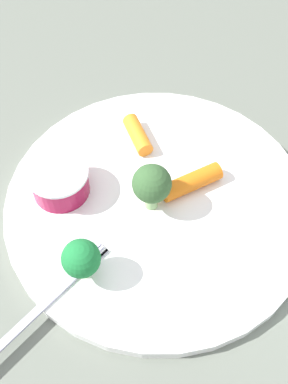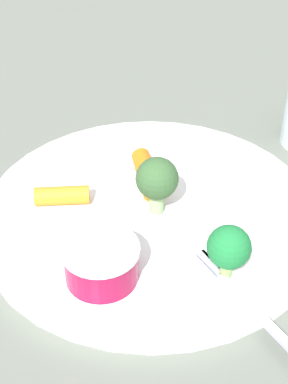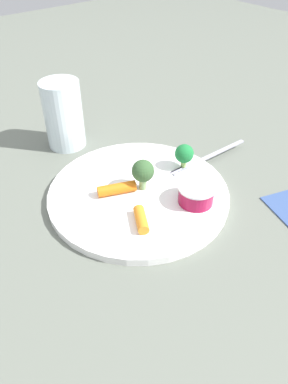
# 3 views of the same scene
# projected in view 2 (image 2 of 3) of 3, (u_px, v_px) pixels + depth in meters

# --- Properties ---
(ground_plane) EXTENTS (2.40, 2.40, 0.00)m
(ground_plane) POSITION_uv_depth(u_px,v_px,m) (150.00, 216.00, 0.46)
(ground_plane) COLOR #5F655B
(plate) EXTENTS (0.28, 0.28, 0.01)m
(plate) POSITION_uv_depth(u_px,v_px,m) (150.00, 211.00, 0.46)
(plate) COLOR white
(plate) RESTS_ON ground_plane
(sauce_cup) EXTENTS (0.05, 0.05, 0.03)m
(sauce_cup) POSITION_uv_depth(u_px,v_px,m) (101.00, 262.00, 0.38)
(sauce_cup) COLOR maroon
(sauce_cup) RESTS_ON plate
(broccoli_floret_0) EXTENTS (0.03, 0.03, 0.04)m
(broccoli_floret_0) POSITION_uv_depth(u_px,v_px,m) (227.00, 249.00, 0.37)
(broccoli_floret_0) COLOR #8CBE5E
(broccoli_floret_0) RESTS_ON plate
(broccoli_floret_1) EXTENTS (0.03, 0.03, 0.05)m
(broccoli_floret_1) POSITION_uv_depth(u_px,v_px,m) (152.00, 182.00, 0.43)
(broccoli_floret_1) COLOR #8AB273
(broccoli_floret_1) RESTS_ON plate
(carrot_stick_0) EXTENTS (0.04, 0.06, 0.02)m
(carrot_stick_0) POSITION_uv_depth(u_px,v_px,m) (147.00, 174.00, 0.47)
(carrot_stick_0) COLOR orange
(carrot_stick_0) RESTS_ON plate
(carrot_stick_1) EXTENTS (0.05, 0.04, 0.02)m
(carrot_stick_1) POSITION_uv_depth(u_px,v_px,m) (62.00, 196.00, 0.45)
(carrot_stick_1) COLOR orange
(carrot_stick_1) RESTS_ON plate
(fork) EXTENTS (0.02, 0.17, 0.00)m
(fork) POSITION_uv_depth(u_px,v_px,m) (272.00, 329.00, 0.35)
(fork) COLOR #B1AFC7
(fork) RESTS_ON plate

